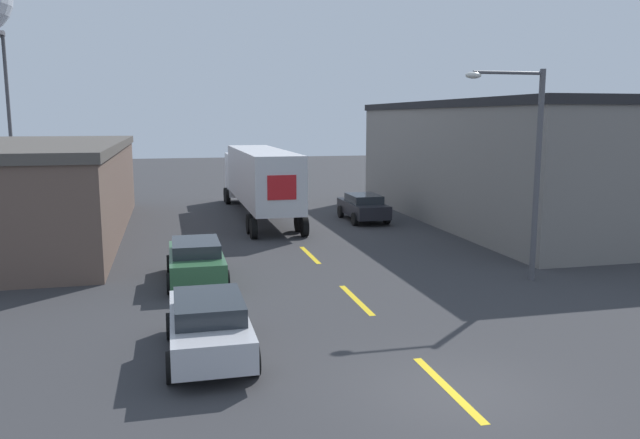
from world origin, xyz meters
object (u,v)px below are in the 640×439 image
object	(u,v)px
parked_car_right_far	(363,207)
parked_car_left_far	(196,260)
parked_car_left_near	(209,324)
street_lamp	(528,158)
semi_truck	(258,176)

from	to	relation	value
parked_car_right_far	parked_car_left_far	xyz separation A→B (m)	(-9.60, -11.15, 0.00)
parked_car_left_near	parked_car_right_far	world-z (taller)	same
parked_car_left_far	street_lamp	distance (m)	12.00
parked_car_left_far	street_lamp	xyz separation A→B (m)	(11.21, -2.45, 3.52)
parked_car_left_near	parked_car_left_far	world-z (taller)	same
parked_car_left_near	parked_car_right_far	distance (m)	20.61
parked_car_left_far	street_lamp	bearing A→B (deg)	-12.32
parked_car_left_near	parked_car_left_far	distance (m)	7.08
parked_car_right_far	parked_car_left_far	size ratio (longest dim) A/B	1.00
parked_car_right_far	street_lamp	xyz separation A→B (m)	(1.60, -13.60, 3.52)
parked_car_left_far	semi_truck	bearing A→B (deg)	73.53
semi_truck	parked_car_left_near	world-z (taller)	semi_truck
parked_car_right_far	parked_car_left_far	world-z (taller)	same
parked_car_left_near	parked_car_left_far	size ratio (longest dim) A/B	1.00
parked_car_left_near	parked_car_right_far	bearing A→B (deg)	62.22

